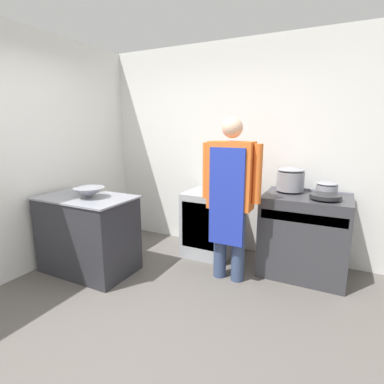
{
  "coord_description": "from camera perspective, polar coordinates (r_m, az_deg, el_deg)",
  "views": [
    {
      "loc": [
        1.46,
        -1.64,
        1.65
      ],
      "look_at": [
        0.04,
        1.17,
        0.96
      ],
      "focal_mm": 28.0,
      "sensor_mm": 36.0,
      "label": 1
    }
  ],
  "objects": [
    {
      "name": "ground_plane",
      "position": [
        2.74,
        -13.04,
        -24.89
      ],
      "size": [
        14.0,
        14.0,
        0.0
      ],
      "primitive_type": "plane",
      "color": "#5B5651"
    },
    {
      "name": "wall_back",
      "position": [
        4.07,
        5.77,
        8.12
      ],
      "size": [
        8.0,
        0.05,
        2.7
      ],
      "color": "white",
      "rests_on": "ground_plane"
    },
    {
      "name": "wall_left",
      "position": [
        4.11,
        -23.27,
        7.23
      ],
      "size": [
        0.05,
        8.0,
        2.7
      ],
      "color": "white",
      "rests_on": "ground_plane"
    },
    {
      "name": "prep_counter",
      "position": [
        3.66,
        -19.16,
        -7.56
      ],
      "size": [
        1.07,
        0.66,
        0.88
      ],
      "color": "#2D2D33",
      "rests_on": "ground_plane"
    },
    {
      "name": "stove",
      "position": [
        3.6,
        20.55,
        -7.75
      ],
      "size": [
        0.91,
        0.65,
        0.93
      ],
      "color": "#38383D",
      "rests_on": "ground_plane"
    },
    {
      "name": "fridge_unit",
      "position": [
        3.93,
        3.49,
        -5.9
      ],
      "size": [
        0.6,
        0.61,
        0.83
      ],
      "color": "#A8ADB2",
      "rests_on": "ground_plane"
    },
    {
      "name": "person_cook",
      "position": [
        3.14,
        7.31,
        0.24
      ],
      "size": [
        0.64,
        0.24,
        1.74
      ],
      "color": "#38476B",
      "rests_on": "ground_plane"
    },
    {
      "name": "mixing_bowl",
      "position": [
        3.46,
        -19.0,
        -0.12
      ],
      "size": [
        0.34,
        0.34,
        0.11
      ],
      "color": "gray",
      "rests_on": "prep_counter"
    },
    {
      "name": "small_bowl",
      "position": [
        3.75,
        -19.35,
        0.5
      ],
      "size": [
        0.22,
        0.22,
        0.08
      ],
      "color": "gray",
      "rests_on": "prep_counter"
    },
    {
      "name": "stock_pot",
      "position": [
        3.58,
        18.26,
        2.38
      ],
      "size": [
        0.3,
        0.3,
        0.26
      ],
      "color": "gray",
      "rests_on": "stove"
    },
    {
      "name": "saute_pan",
      "position": [
        3.35,
        24.05,
        -0.73
      ],
      "size": [
        0.31,
        0.31,
        0.04
      ],
      "color": "#262628",
      "rests_on": "stove"
    },
    {
      "name": "sauce_pot",
      "position": [
        3.56,
        24.32,
        0.74
      ],
      "size": [
        0.22,
        0.22,
        0.13
      ],
      "color": "gray",
      "rests_on": "stove"
    }
  ]
}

